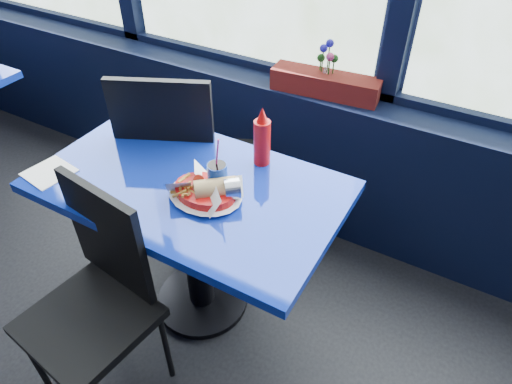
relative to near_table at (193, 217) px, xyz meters
name	(u,v)px	position (x,y,z in m)	size (l,w,h in m)	color
window_sill	(240,133)	(-0.30, 0.87, -0.17)	(5.00, 0.26, 0.80)	black
near_table	(193,217)	(0.00, 0.00, 0.00)	(1.20, 0.70, 0.75)	black
chair_near_front	(97,290)	(-0.10, -0.45, -0.04)	(0.46, 0.47, 0.91)	black
chair_near_back	(194,158)	(-0.22, 0.32, 0.02)	(0.62, 0.62, 1.03)	black
planter_box	(325,84)	(0.21, 0.84, 0.28)	(0.52, 0.13, 0.10)	maroon
flower_vase	(325,77)	(0.20, 0.86, 0.31)	(0.13, 0.13, 0.26)	silver
food_basket	(206,191)	(0.12, -0.04, 0.22)	(0.30, 0.30, 0.09)	red
ketchup_bottle	(262,139)	(0.18, 0.26, 0.29)	(0.07, 0.07, 0.25)	red
soda_cup	(218,177)	(0.13, 0.02, 0.24)	(0.07, 0.07, 0.25)	#0E339C
napkin	(49,172)	(-0.52, -0.22, 0.18)	(0.17, 0.17, 0.00)	white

